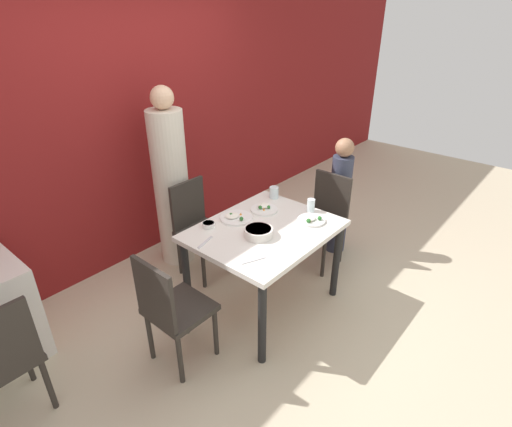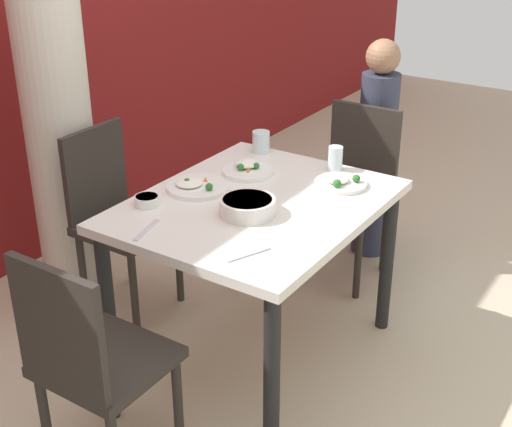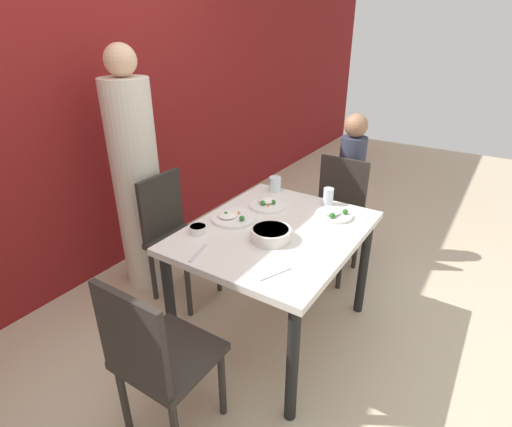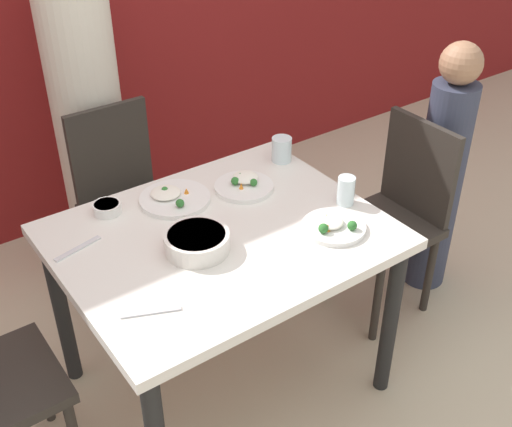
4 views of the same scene
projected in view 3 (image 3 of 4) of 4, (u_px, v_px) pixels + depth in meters
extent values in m
plane|color=beige|center=(273.00, 330.00, 2.61)|extent=(10.00, 10.00, 0.00)
cube|color=maroon|center=(88.00, 97.00, 2.78)|extent=(10.00, 0.06, 2.70)
cube|color=silver|center=(275.00, 232.00, 2.30)|extent=(1.12, 0.91, 0.04)
cylinder|color=black|center=(292.00, 365.00, 1.89)|extent=(0.06, 0.06, 0.71)
cylinder|color=black|center=(363.00, 267.00, 2.64)|extent=(0.06, 0.06, 0.71)
cylinder|color=black|center=(170.00, 307.00, 2.27)|extent=(0.06, 0.06, 0.71)
cylinder|color=black|center=(263.00, 236.00, 3.03)|extent=(0.06, 0.06, 0.71)
cube|color=#2D2823|center=(184.00, 242.00, 2.77)|extent=(0.40, 0.40, 0.04)
cube|color=#2D2823|center=(161.00, 205.00, 2.75)|extent=(0.38, 0.03, 0.44)
cylinder|color=#2D2823|center=(188.00, 289.00, 2.66)|extent=(0.04, 0.04, 0.42)
cylinder|color=#2D2823|center=(219.00, 266.00, 2.91)|extent=(0.04, 0.04, 0.42)
cylinder|color=#2D2823|center=(153.00, 274.00, 2.82)|extent=(0.04, 0.04, 0.42)
cylinder|color=#2D2823|center=(185.00, 254.00, 3.07)|extent=(0.04, 0.04, 0.42)
cube|color=#2D2823|center=(331.00, 222.00, 3.04)|extent=(0.40, 0.40, 0.04)
cube|color=#2D2823|center=(343.00, 186.00, 3.08)|extent=(0.03, 0.38, 0.44)
cylinder|color=#2D2823|center=(300.00, 252.00, 3.10)|extent=(0.04, 0.04, 0.42)
cylinder|color=#2D2823|center=(340.00, 264.00, 2.94)|extent=(0.04, 0.04, 0.42)
cylinder|color=#2D2823|center=(318.00, 235.00, 3.35)|extent=(0.04, 0.04, 0.42)
cylinder|color=#2D2823|center=(356.00, 245.00, 3.19)|extent=(0.04, 0.04, 0.42)
cube|color=#2D2823|center=(170.00, 356.00, 1.83)|extent=(0.40, 0.40, 0.04)
cube|color=#2D2823|center=(131.00, 340.00, 1.58)|extent=(0.03, 0.38, 0.44)
cylinder|color=#2D2823|center=(222.00, 383.00, 1.97)|extent=(0.04, 0.04, 0.42)
cylinder|color=#2D2823|center=(173.00, 356.00, 2.13)|extent=(0.04, 0.04, 0.42)
cylinder|color=#2D2823|center=(124.00, 400.00, 1.88)|extent=(0.04, 0.04, 0.42)
cylinder|color=beige|center=(138.00, 189.00, 2.83)|extent=(0.32, 0.32, 1.51)
sphere|color=#DBAD89|center=(120.00, 60.00, 2.46)|extent=(0.20, 0.20, 0.20)
cylinder|color=#33384C|center=(348.00, 199.00, 3.27)|extent=(0.20, 0.20, 1.03)
sphere|color=#9E7051|center=(356.00, 125.00, 3.01)|extent=(0.18, 0.18, 0.18)
cylinder|color=silver|center=(271.00, 234.00, 2.16)|extent=(0.22, 0.22, 0.07)
cylinder|color=#BC5123|center=(271.00, 229.00, 2.15)|extent=(0.20, 0.20, 0.01)
cylinder|color=white|center=(268.00, 206.00, 2.55)|extent=(0.23, 0.23, 0.02)
ellipsoid|color=white|center=(266.00, 200.00, 2.57)|extent=(0.10, 0.10, 0.03)
cone|color=orange|center=(268.00, 205.00, 2.52)|extent=(0.02, 0.02, 0.03)
sphere|color=#2D702D|center=(263.00, 203.00, 2.54)|extent=(0.03, 0.03, 0.03)
sphere|color=#2D702D|center=(263.00, 200.00, 2.57)|extent=(0.03, 0.03, 0.03)
sphere|color=#2D702D|center=(273.00, 202.00, 2.55)|extent=(0.03, 0.03, 0.03)
cylinder|color=white|center=(234.00, 218.00, 2.40)|extent=(0.27, 0.27, 0.02)
ellipsoid|color=white|center=(227.00, 215.00, 2.39)|extent=(0.11, 0.11, 0.02)
sphere|color=#2D702D|center=(242.00, 218.00, 2.34)|extent=(0.03, 0.03, 0.03)
cone|color=orange|center=(239.00, 212.00, 2.42)|extent=(0.02, 0.02, 0.02)
sphere|color=#2D702D|center=(226.00, 214.00, 2.40)|extent=(0.03, 0.03, 0.03)
cylinder|color=white|center=(334.00, 215.00, 2.43)|extent=(0.23, 0.23, 0.02)
ellipsoid|color=white|center=(332.00, 212.00, 2.42)|extent=(0.10, 0.10, 0.02)
cone|color=orange|center=(328.00, 211.00, 2.44)|extent=(0.02, 0.02, 0.03)
cone|color=orange|center=(333.00, 215.00, 2.38)|extent=(0.02, 0.02, 0.03)
sphere|color=#2D702D|center=(345.00, 212.00, 2.42)|extent=(0.03, 0.03, 0.03)
sphere|color=#2D702D|center=(332.00, 215.00, 2.37)|extent=(0.04, 0.04, 0.04)
cylinder|color=white|center=(198.00, 229.00, 2.24)|extent=(0.10, 0.10, 0.04)
cylinder|color=white|center=(198.00, 226.00, 2.24)|extent=(0.09, 0.09, 0.01)
cylinder|color=silver|center=(328.00, 196.00, 2.57)|extent=(0.07, 0.07, 0.11)
cylinder|color=silver|center=(275.00, 184.00, 2.78)|extent=(0.08, 0.08, 0.10)
cube|color=silver|center=(275.00, 274.00, 1.88)|extent=(0.17, 0.09, 0.01)
cube|color=silver|center=(198.00, 253.00, 2.04)|extent=(0.18, 0.06, 0.01)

